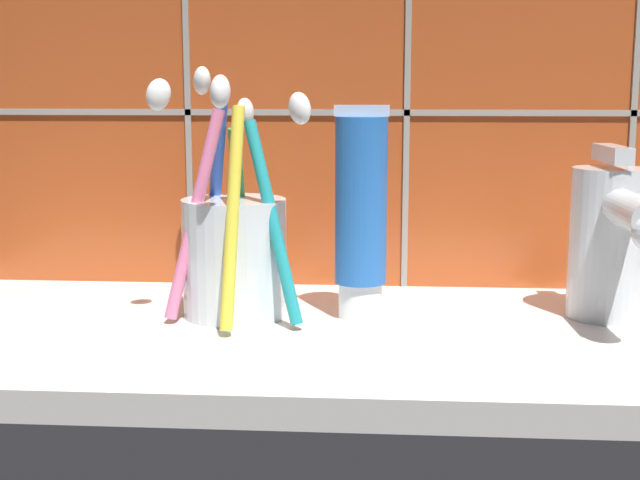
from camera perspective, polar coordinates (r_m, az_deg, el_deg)
sink_counter at (r=63.29cm, az=3.93°, el=-6.59°), size 73.09×28.35×2.00cm
tile_wall_backsplash at (r=75.15cm, az=4.18°, el=12.17°), size 83.09×1.72×43.86cm
toothbrush_cup at (r=65.79cm, az=-5.58°, el=-0.45°), size 12.37×13.34×18.53cm
toothpaste_tube at (r=64.57cm, az=2.59°, el=1.69°), size 3.96×3.78×15.53cm
sink_faucet at (r=67.31cm, az=18.10°, el=0.20°), size 5.52×13.16×12.65cm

